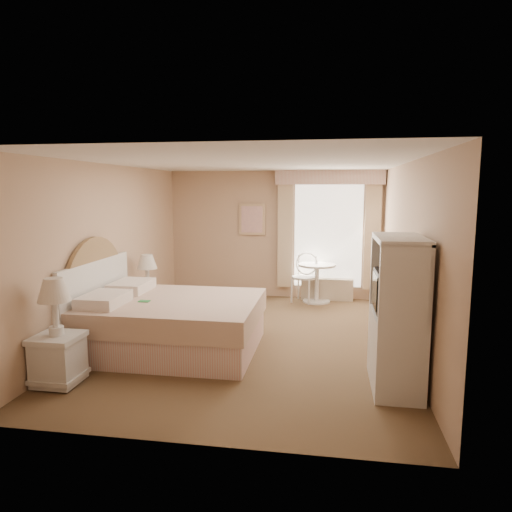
% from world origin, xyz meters
% --- Properties ---
extents(room, '(4.21, 5.51, 2.51)m').
position_xyz_m(room, '(0.00, 0.00, 1.25)').
color(room, brown).
rests_on(room, ground).
extents(window, '(2.05, 0.22, 2.51)m').
position_xyz_m(window, '(1.05, 2.65, 1.34)').
color(window, white).
rests_on(window, room).
extents(framed_art, '(0.52, 0.04, 0.62)m').
position_xyz_m(framed_art, '(-0.45, 2.71, 1.55)').
color(framed_art, tan).
rests_on(framed_art, room).
extents(bed, '(2.33, 1.83, 1.62)m').
position_xyz_m(bed, '(-1.11, -0.55, 0.39)').
color(bed, tan).
rests_on(bed, room).
extents(nightstand_near, '(0.49, 0.49, 1.18)m').
position_xyz_m(nightstand_near, '(-1.84, -1.83, 0.45)').
color(nightstand_near, silver).
rests_on(nightstand_near, room).
extents(nightstand_far, '(0.45, 0.45, 1.08)m').
position_xyz_m(nightstand_far, '(-1.84, 0.71, 0.41)').
color(nightstand_far, silver).
rests_on(nightstand_far, room).
extents(round_table, '(0.70, 0.70, 0.74)m').
position_xyz_m(round_table, '(0.85, 2.40, 0.49)').
color(round_table, silver).
rests_on(round_table, room).
extents(cafe_chair, '(0.57, 0.57, 0.94)m').
position_xyz_m(cafe_chair, '(0.63, 2.44, 0.55)').
color(cafe_chair, silver).
rests_on(cafe_chair, room).
extents(armoire, '(0.50, 0.99, 1.65)m').
position_xyz_m(armoire, '(1.81, -1.28, 0.68)').
color(armoire, silver).
rests_on(armoire, room).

